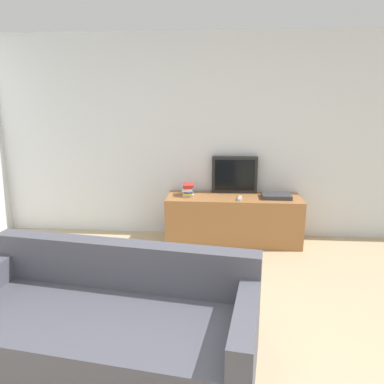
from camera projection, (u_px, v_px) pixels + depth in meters
wall_back at (226, 138)px, 4.83m from camera, size 9.00×0.06×2.60m
tv_stand at (233, 219)px, 4.76m from camera, size 1.68×0.54×0.60m
television at (235, 175)px, 4.84m from camera, size 0.58×0.09×0.48m
couch at (105, 328)px, 2.58m from camera, size 2.18×1.21×0.76m
book_stack at (188, 190)px, 4.73m from camera, size 0.15×0.24×0.15m
remote_on_stand at (240, 198)px, 4.57m from camera, size 0.07×0.19×0.02m
set_top_box at (276, 196)px, 4.63m from camera, size 0.35×0.28×0.05m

